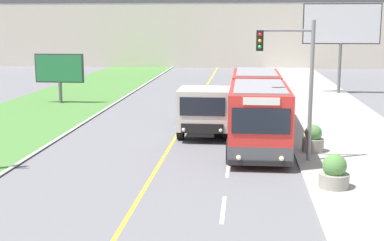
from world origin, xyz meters
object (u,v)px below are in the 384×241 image
object	(u,v)px
traffic_light_mast	(295,73)
dump_truck	(206,110)
billboard_large	(342,26)
billboard_small	(59,70)
planter_round_near	(334,173)
planter_round_second	(313,139)
city_bus	(257,108)

from	to	relation	value
traffic_light_mast	dump_truck	bearing A→B (deg)	128.57
traffic_light_mast	billboard_large	world-z (taller)	billboard_large
dump_truck	billboard_small	distance (m)	14.54
billboard_small	planter_round_near	xyz separation A→B (m)	(15.81, -18.09, -1.77)
billboard_large	planter_round_second	distance (m)	20.99
planter_round_near	planter_round_second	distance (m)	5.17
billboard_large	planter_round_near	xyz separation A→B (m)	(-4.37, -25.15, -4.68)
billboard_small	planter_round_second	distance (m)	20.44
city_bus	billboard_small	bearing A→B (deg)	142.72
traffic_light_mast	billboard_small	bearing A→B (deg)	135.46
billboard_large	billboard_small	xyz separation A→B (m)	(-20.18, -7.06, -2.91)
billboard_large	dump_truck	bearing A→B (deg)	-119.22
city_bus	traffic_light_mast	xyz separation A→B (m)	(1.34, -4.30, 2.10)
traffic_light_mast	billboard_large	size ratio (longest dim) A/B	0.81
billboard_small	billboard_large	bearing A→B (deg)	19.29
dump_truck	planter_round_second	bearing A→B (deg)	-33.90
dump_truck	billboard_large	bearing A→B (deg)	60.78
city_bus	billboard_small	world-z (taller)	billboard_small
city_bus	traffic_light_mast	size ratio (longest dim) A/B	2.18
dump_truck	billboard_large	world-z (taller)	billboard_large
billboard_large	planter_round_second	bearing A→B (deg)	-102.53
city_bus	billboard_large	xyz separation A→B (m)	(6.81, 17.24, 3.75)
billboard_small	planter_round_second	xyz separation A→B (m)	(15.74, -12.92, -1.76)
billboard_large	planter_round_near	size ratio (longest dim) A/B	6.03
city_bus	planter_round_near	world-z (taller)	city_bus
traffic_light_mast	billboard_small	xyz separation A→B (m)	(-14.71, 14.48, -1.26)
planter_round_second	planter_round_near	bearing A→B (deg)	-89.24
billboard_large	city_bus	bearing A→B (deg)	-111.54
traffic_light_mast	billboard_small	world-z (taller)	traffic_light_mast
billboard_small	traffic_light_mast	bearing A→B (deg)	-44.54
city_bus	dump_truck	xyz separation A→B (m)	(-2.53, 0.55, -0.26)
billboard_small	planter_round_near	size ratio (longest dim) A/B	2.96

